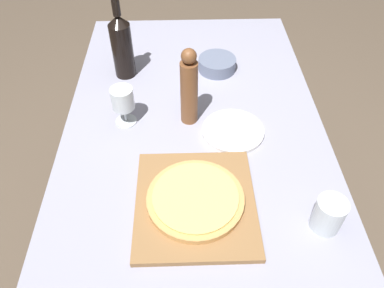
{
  "coord_description": "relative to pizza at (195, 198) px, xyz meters",
  "views": [
    {
      "loc": [
        -0.03,
        -0.88,
        1.61
      ],
      "look_at": [
        -0.01,
        -0.12,
        0.82
      ],
      "focal_mm": 35.0,
      "sensor_mm": 36.0,
      "label": 1
    }
  ],
  "objects": [
    {
      "name": "cutting_board",
      "position": [
        0.0,
        0.0,
        -0.02
      ],
      "size": [
        0.33,
        0.35,
        0.02
      ],
      "color": "olive",
      "rests_on": "dining_table"
    },
    {
      "name": "dinner_plate",
      "position": [
        0.13,
        0.28,
        -0.02
      ],
      "size": [
        0.2,
        0.2,
        0.01
      ],
      "color": "white",
      "rests_on": "dining_table"
    },
    {
      "name": "ground_plane",
      "position": [
        0.01,
        0.29,
        -0.79
      ],
      "size": [
        12.0,
        12.0,
        0.0
      ],
      "primitive_type": "plane",
      "color": "brown"
    },
    {
      "name": "drinking_tumbler",
      "position": [
        0.34,
        -0.07,
        0.02
      ],
      "size": [
        0.08,
        0.08,
        0.1
      ],
      "color": "silver",
      "rests_on": "dining_table"
    },
    {
      "name": "wine_bottle",
      "position": [
        -0.25,
        0.62,
        0.1
      ],
      "size": [
        0.08,
        0.08,
        0.3
      ],
      "color": "black",
      "rests_on": "dining_table"
    },
    {
      "name": "wine_glass",
      "position": [
        -0.22,
        0.34,
        0.06
      ],
      "size": [
        0.07,
        0.07,
        0.14
      ],
      "color": "silver",
      "rests_on": "dining_table"
    },
    {
      "name": "small_bowl",
      "position": [
        0.11,
        0.64,
        -0.0
      ],
      "size": [
        0.14,
        0.14,
        0.05
      ],
      "color": "slate",
      "rests_on": "dining_table"
    },
    {
      "name": "pizza",
      "position": [
        0.0,
        0.0,
        0.0
      ],
      "size": [
        0.26,
        0.26,
        0.02
      ],
      "color": "tan",
      "rests_on": "cutting_board"
    },
    {
      "name": "pepper_mill",
      "position": [
        -0.01,
        0.35,
        0.1
      ],
      "size": [
        0.06,
        0.06,
        0.27
      ],
      "color": "brown",
      "rests_on": "dining_table"
    },
    {
      "name": "dining_table",
      "position": [
        0.01,
        0.29,
        -0.13
      ],
      "size": [
        0.86,
        1.5,
        0.76
      ],
      "color": "#9393A8",
      "rests_on": "ground_plane"
    }
  ]
}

